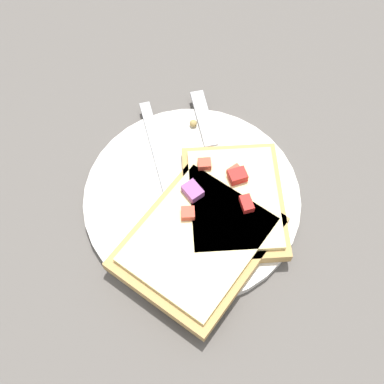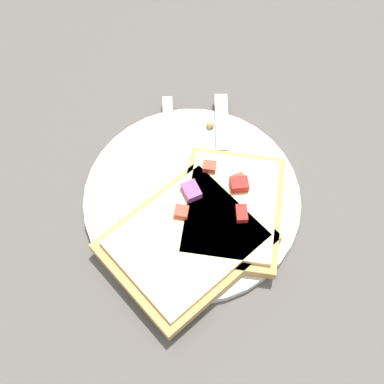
# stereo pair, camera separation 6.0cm
# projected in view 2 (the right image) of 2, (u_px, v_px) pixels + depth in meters

# --- Properties ---
(ground_plane) EXTENTS (4.00, 4.00, 0.00)m
(ground_plane) POSITION_uv_depth(u_px,v_px,m) (192.00, 201.00, 0.62)
(ground_plane) COLOR #56514C
(plate) EXTENTS (0.25, 0.25, 0.01)m
(plate) POSITION_uv_depth(u_px,v_px,m) (192.00, 199.00, 0.61)
(plate) COLOR silver
(plate) RESTS_ON ground
(fork) EXTENTS (0.23, 0.05, 0.01)m
(fork) POSITION_uv_depth(u_px,v_px,m) (170.00, 185.00, 0.61)
(fork) COLOR #B7B7BC
(fork) RESTS_ON plate
(knife) EXTENTS (0.22, 0.04, 0.01)m
(knife) POSITION_uv_depth(u_px,v_px,m) (223.00, 158.00, 0.63)
(knife) COLOR #B7B7BC
(knife) RESTS_ON plate
(pizza_slice_main) EXTENTS (0.21, 0.21, 0.03)m
(pizza_slice_main) POSITION_uv_depth(u_px,v_px,m) (189.00, 242.00, 0.57)
(pizza_slice_main) COLOR tan
(pizza_slice_main) RESTS_ON plate
(pizza_slice_corner) EXTENTS (0.15, 0.12, 0.03)m
(pizza_slice_corner) POSITION_uv_depth(u_px,v_px,m) (231.00, 208.00, 0.59)
(pizza_slice_corner) COLOR tan
(pizza_slice_corner) RESTS_ON plate
(crumb_scatter) EXTENTS (0.13, 0.05, 0.01)m
(crumb_scatter) POSITION_uv_depth(u_px,v_px,m) (206.00, 165.00, 0.62)
(crumb_scatter) COLOR tan
(crumb_scatter) RESTS_ON plate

